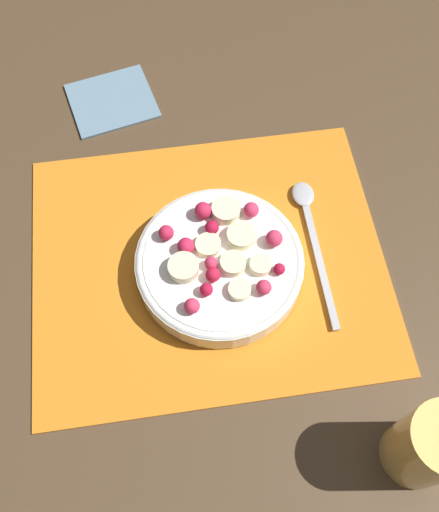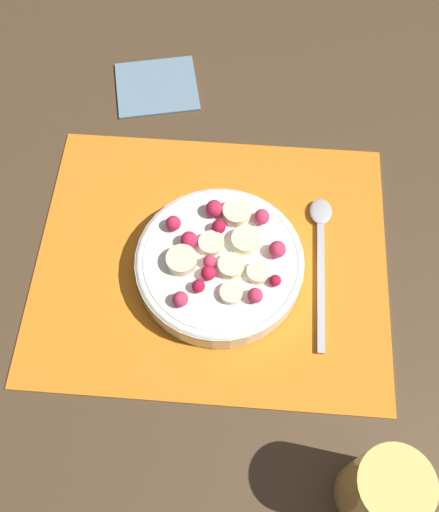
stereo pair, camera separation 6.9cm
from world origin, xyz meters
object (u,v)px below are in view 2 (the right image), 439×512
at_px(drinking_glass, 381,490).
at_px(napkin, 157,86).
at_px(spoon, 321,240).
at_px(fruit_bowl, 220,262).

bearing_deg(drinking_glass, napkin, 118.10).
xyz_separation_m(spoon, drinking_glass, (0.05, -0.30, 0.05)).
bearing_deg(spoon, napkin, 44.42).
bearing_deg(fruit_bowl, drinking_glass, -54.83).
xyz_separation_m(fruit_bowl, spoon, (0.13, 0.05, -0.02)).
bearing_deg(fruit_bowl, spoon, 21.73).
relative_size(spoon, drinking_glass, 1.83).
bearing_deg(napkin, drinking_glass, -61.90).
height_order(spoon, drinking_glass, drinking_glass).
xyz_separation_m(spoon, napkin, (-0.25, 0.25, -0.01)).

